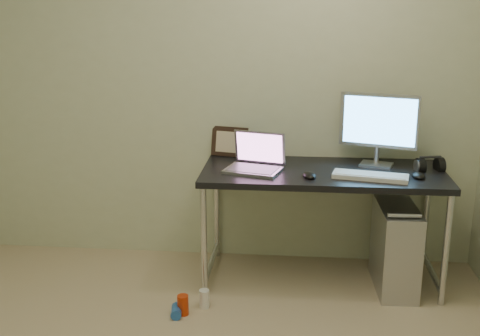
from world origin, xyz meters
name	(u,v)px	position (x,y,z in m)	size (l,w,h in m)	color
wall_back	(221,83)	(0.00, 1.75, 1.25)	(3.50, 0.02, 2.50)	beige
desk	(323,182)	(0.69, 1.41, 0.67)	(1.54, 0.67, 0.75)	black
tower_computer	(395,247)	(1.16, 1.33, 0.28)	(0.25, 0.54, 0.59)	#A4A4A9
cable_a	(381,209)	(1.11, 1.70, 0.40)	(0.01, 0.01, 0.70)	black
cable_b	(394,213)	(1.20, 1.68, 0.38)	(0.01, 0.01, 0.72)	black
can_red	(183,305)	(-0.13, 0.85, 0.06)	(0.07, 0.07, 0.12)	red
can_white	(204,299)	(-0.01, 0.94, 0.06)	(0.06, 0.06, 0.11)	white
can_blue	(176,311)	(-0.16, 0.83, 0.03)	(0.06, 0.06, 0.11)	blue
laptop	(256,161)	(0.26, 1.39, 0.80)	(0.40, 0.36, 0.23)	#B5B5BD
monitor	(379,124)	(1.04, 1.56, 1.03)	(0.49, 0.20, 0.47)	#B5B5BD
keyboard	(370,176)	(0.97, 1.26, 0.76)	(0.45, 0.15, 0.03)	silver
mouse_right	(418,174)	(1.26, 1.30, 0.77)	(0.08, 0.12, 0.04)	black
mouse_left	(309,174)	(0.60, 1.25, 0.77)	(0.08, 0.12, 0.04)	black
headphones	(430,166)	(1.37, 1.47, 0.78)	(0.19, 0.11, 0.12)	black
picture_frame	(230,142)	(0.06, 1.71, 0.85)	(0.26, 0.03, 0.20)	black
webcam	(272,145)	(0.35, 1.72, 0.83)	(0.04, 0.04, 0.11)	silver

